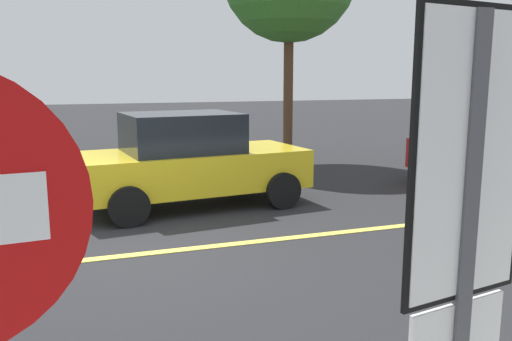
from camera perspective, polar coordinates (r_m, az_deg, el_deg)
name	(u,v)px	position (r m, az deg, el deg)	size (l,w,h in m)	color
ground_plane	(147,254)	(7.15, -11.65, -8.79)	(80.00, 80.00, 0.00)	#262628
lane_marking_centre	(350,231)	(8.07, 10.07, -6.48)	(28.00, 0.16, 0.01)	#E0D14C
speed_limit_sign	(464,233)	(1.95, 21.47, -6.28)	(0.54, 0.11, 2.52)	#4C4C51
car_yellow_approaching	(190,160)	(9.43, -7.14, 1.11)	(4.11, 2.30, 1.66)	gold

